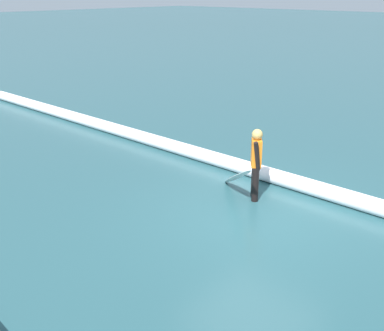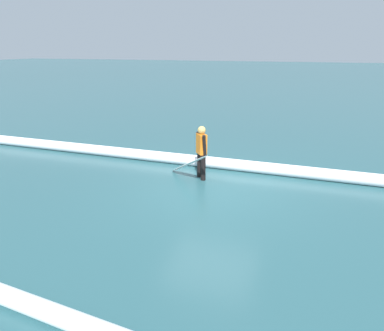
% 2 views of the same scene
% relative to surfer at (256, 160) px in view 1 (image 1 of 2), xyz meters
% --- Properties ---
extents(ground_plane, '(168.91, 168.91, 0.00)m').
position_rel_surfer_xyz_m(ground_plane, '(-0.51, 0.61, -0.85)').
color(ground_plane, '#28535A').
extents(surfer, '(0.37, 0.56, 1.50)m').
position_rel_surfer_xyz_m(surfer, '(0.00, 0.00, 0.00)').
color(surfer, black).
rests_on(surfer, ground_plane).
extents(surfboard, '(1.56, 1.24, 0.99)m').
position_rel_surfer_xyz_m(surfboard, '(0.29, 0.24, -0.37)').
color(surfboard, white).
rests_on(surfboard, ground_plane).
extents(wave_crest_foreground, '(21.58, 0.49, 0.34)m').
position_rel_surfer_xyz_m(wave_crest_foreground, '(2.17, -0.95, -0.67)').
color(wave_crest_foreground, white).
rests_on(wave_crest_foreground, ground_plane).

